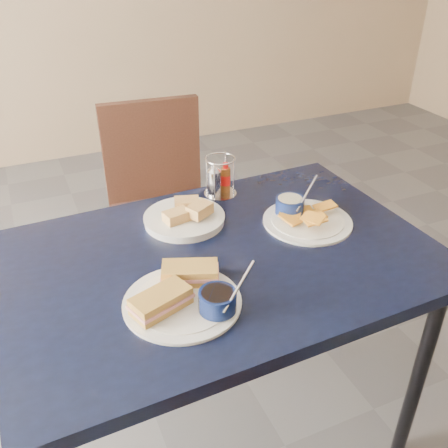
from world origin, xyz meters
name	(u,v)px	position (x,y,z in m)	size (l,w,h in m)	color
ground	(246,380)	(0.00, 0.00, 0.00)	(6.00, 6.00, 0.00)	#4B4B50
dining_table	(220,274)	(-0.17, -0.16, 0.68)	(1.22, 0.83, 0.75)	black
chair_far	(157,193)	(-0.11, 0.69, 0.52)	(0.46, 0.44, 0.91)	black
sandwich_plate	(186,295)	(-0.33, -0.31, 0.77)	(0.31, 0.29, 0.12)	white
plantain_plate	(301,215)	(0.13, -0.09, 0.77)	(0.27, 0.27, 0.12)	white
bread_basket	(185,217)	(-0.20, 0.04, 0.77)	(0.24, 0.24, 0.07)	white
condiment_caddy	(219,180)	(-0.04, 0.17, 0.81)	(0.11, 0.11, 0.14)	silver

